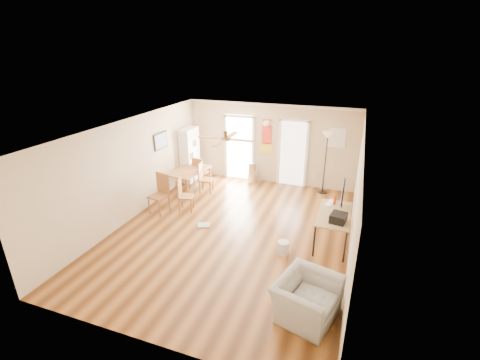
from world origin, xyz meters
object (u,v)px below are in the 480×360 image
at_px(bookshelf, 190,155).
at_px(printer, 338,218).
at_px(dining_chair_near, 158,194).
at_px(dining_chair_right_b, 186,195).
at_px(wastebasket_a, 283,248).
at_px(dining_chair_right_a, 206,178).
at_px(armchair, 307,298).
at_px(dining_chair_far, 201,171).
at_px(torchiere_lamp, 325,163).
at_px(computer_desk, 332,228).
at_px(dining_table, 190,180).
at_px(trash_can, 252,173).

distance_m(bookshelf, printer, 5.73).
xyz_separation_m(bookshelf, printer, (5.00, -2.80, -0.03)).
height_order(dining_chair_near, printer, dining_chair_near).
relative_size(dining_chair_right_b, wastebasket_a, 3.23).
bearing_deg(dining_chair_right_a, armchair, -146.92).
bearing_deg(dining_chair_far, torchiere_lamp, -163.56).
relative_size(dining_chair_right_a, dining_chair_near, 0.88).
distance_m(computer_desk, armchair, 2.44).
xyz_separation_m(dining_chair_near, armchair, (4.39, -2.42, -0.19)).
bearing_deg(dining_table, trash_can, 37.73).
relative_size(dining_chair_right_a, dining_chair_far, 1.02).
distance_m(dining_chair_right_a, computer_desk, 4.27).
bearing_deg(dining_table, wastebasket_a, -34.09).
distance_m(printer, wastebasket_a, 1.35).
xyz_separation_m(torchiere_lamp, wastebasket_a, (-0.42, -3.63, -0.82)).
bearing_deg(computer_desk, bookshelf, 153.57).
bearing_deg(wastebasket_a, dining_chair_right_a, 140.87).
bearing_deg(printer, torchiere_lamp, 112.27).
relative_size(bookshelf, trash_can, 2.51).
height_order(computer_desk, wastebasket_a, computer_desk).
bearing_deg(bookshelf, computer_desk, -31.73).
height_order(dining_chair_far, wastebasket_a, dining_chair_far).
height_order(bookshelf, dining_chair_near, bookshelf).
bearing_deg(dining_chair_right_b, dining_chair_near, 103.34).
bearing_deg(dining_table, dining_chair_right_b, -66.32).
bearing_deg(printer, dining_chair_near, -173.47).
bearing_deg(dining_chair_near, dining_table, 98.93).
distance_m(dining_chair_near, trash_can, 3.38).
xyz_separation_m(dining_chair_near, trash_can, (1.74, 2.89, -0.18)).
xyz_separation_m(computer_desk, printer, (0.11, -0.37, 0.48)).
bearing_deg(armchair, torchiere_lamp, 19.78).
distance_m(dining_chair_right_a, torchiere_lamp, 3.64).
bearing_deg(torchiere_lamp, trash_can, 178.93).
height_order(trash_can, armchair, trash_can).
relative_size(dining_table, dining_chair_far, 1.48).
bearing_deg(trash_can, bookshelf, -167.65).
height_order(dining_chair_near, computer_desk, dining_chair_near).
bearing_deg(printer, dining_chair_right_b, -179.13).
bearing_deg(dining_chair_right_b, dining_chair_far, -1.89).
height_order(dining_chair_right_b, dining_chair_far, dining_chair_right_b).
height_order(dining_chair_right_a, printer, printer).
bearing_deg(dining_chair_near, dining_chair_right_b, 41.35).
distance_m(dining_chair_near, wastebasket_a, 3.73).
distance_m(dining_chair_right_b, dining_chair_near, 0.74).
relative_size(dining_chair_far, trash_can, 1.30).
distance_m(dining_chair_near, computer_desk, 4.58).
bearing_deg(computer_desk, dining_table, 160.36).
relative_size(dining_table, printer, 3.78).
xyz_separation_m(dining_table, dining_chair_near, (-0.09, -1.61, 0.19)).
relative_size(torchiere_lamp, wastebasket_a, 6.71).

